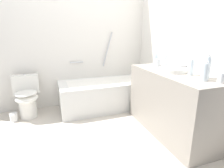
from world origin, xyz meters
The scene contains 17 objects.
ground_plane centered at (0.00, 0.00, 0.00)m, with size 3.97×3.97×0.00m, color beige.
wall_back_tiled centered at (0.00, 1.22, 1.29)m, with size 3.37×0.10×2.59m, color white.
wall_right_mirror centered at (1.54, 0.00, 1.29)m, with size 0.10×2.73×2.59m, color white.
bathtub centered at (0.62, 0.81, 0.26)m, with size 1.59×0.72×1.32m.
toilet centered at (-0.67, 0.87, 0.33)m, with size 0.40×0.53×0.66m.
vanity_counter centered at (1.20, -0.29, 0.42)m, with size 0.58×1.35×0.83m, color gray.
sink_basin centered at (1.18, -0.25, 0.86)m, with size 0.34×0.34×0.05m, color white.
sink_faucet centered at (1.38, -0.25, 0.86)m, with size 0.12×0.15×0.07m.
water_bottle_0 centered at (1.24, 0.24, 0.92)m, with size 0.07×0.07×0.19m.
water_bottle_1 centered at (1.22, -0.03, 0.92)m, with size 0.07×0.07×0.19m.
water_bottle_2 centered at (1.28, -0.67, 0.95)m, with size 0.07×0.07×0.26m.
water_bottle_3 centered at (1.25, -0.48, 0.92)m, with size 0.06×0.06×0.20m.
water_bottle_4 centered at (1.29, 0.07, 0.92)m, with size 0.06×0.06×0.19m.
water_bottle_5 centered at (1.20, -0.73, 0.92)m, with size 0.07×0.07×0.20m.
drinking_glass_0 centered at (1.28, -0.86, 0.88)m, with size 0.06×0.06×0.10m, color white.
drinking_glass_1 centered at (1.21, 0.13, 0.88)m, with size 0.08×0.08×0.10m, color white.
toilet_paper_roll centered at (-0.87, 0.76, 0.06)m, with size 0.11×0.11×0.13m, color white.
Camera 1 is at (-0.30, -2.11, 1.31)m, focal length 29.00 mm.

